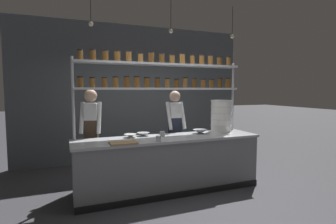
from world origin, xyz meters
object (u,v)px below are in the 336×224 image
(chef_left, at_px, (91,131))
(prep_bowl_center_front, at_px, (130,136))
(spice_shelf_unit, at_px, (162,78))
(cutting_board, at_px, (123,143))
(chef_center, at_px, (175,127))
(prep_bowl_center_back, at_px, (143,134))
(prep_bowl_near_left, at_px, (200,132))
(serving_cup_by_board, at_px, (159,139))
(serving_cup_front, at_px, (162,134))
(container_stack, at_px, (221,116))

(chef_left, distance_m, prep_bowl_center_front, 0.73)
(spice_shelf_unit, bearing_deg, cutting_board, -144.73)
(chef_center, xyz_separation_m, cutting_board, (-1.21, -0.90, -0.05))
(chef_left, height_order, prep_bowl_center_back, chef_left)
(chef_left, xyz_separation_m, prep_bowl_center_back, (0.83, -0.37, -0.05))
(cutting_board, bearing_deg, chef_center, 36.63)
(chef_left, bearing_deg, prep_bowl_near_left, 0.08)
(prep_bowl_center_back, height_order, serving_cup_by_board, serving_cup_by_board)
(chef_center, xyz_separation_m, prep_bowl_center_front, (-1.00, -0.44, -0.03))
(chef_center, distance_m, prep_bowl_center_front, 1.09)
(chef_center, relative_size, serving_cup_front, 18.33)
(cutting_board, relative_size, prep_bowl_center_back, 1.84)
(spice_shelf_unit, relative_size, container_stack, 5.07)
(container_stack, height_order, prep_bowl_near_left, container_stack)
(spice_shelf_unit, height_order, container_stack, spice_shelf_unit)
(container_stack, relative_size, cutting_board, 1.50)
(spice_shelf_unit, height_order, cutting_board, spice_shelf_unit)
(chef_left, distance_m, container_stack, 2.42)
(spice_shelf_unit, distance_m, prep_bowl_near_left, 1.20)
(serving_cup_front, distance_m, serving_cup_by_board, 0.44)
(chef_center, bearing_deg, serving_cup_front, -129.96)
(prep_bowl_near_left, bearing_deg, serving_cup_by_board, -155.53)
(cutting_board, height_order, prep_bowl_center_front, prep_bowl_center_front)
(serving_cup_front, bearing_deg, chef_center, 50.28)
(chef_left, distance_m, cutting_board, 0.97)
(chef_center, height_order, prep_bowl_center_front, chef_center)
(prep_bowl_near_left, bearing_deg, chef_center, 118.09)
(chef_left, bearing_deg, prep_bowl_center_back, -8.57)
(prep_bowl_near_left, relative_size, prep_bowl_center_back, 1.24)
(chef_center, xyz_separation_m, container_stack, (0.79, -0.42, 0.24))
(container_stack, distance_m, prep_bowl_center_back, 1.56)
(prep_bowl_near_left, height_order, prep_bowl_center_front, prep_bowl_near_left)
(chef_center, relative_size, prep_bowl_near_left, 6.31)
(chef_center, distance_m, prep_bowl_near_left, 0.59)
(spice_shelf_unit, xyz_separation_m, prep_bowl_near_left, (0.66, -0.21, -0.97))
(container_stack, xyz_separation_m, serving_cup_front, (-1.26, -0.15, -0.25))
(prep_bowl_center_front, relative_size, serving_cup_by_board, 2.35)
(cutting_board, bearing_deg, container_stack, 13.59)
(prep_bowl_center_back, relative_size, serving_cup_by_board, 2.42)
(container_stack, bearing_deg, prep_bowl_near_left, -168.00)
(spice_shelf_unit, bearing_deg, chef_center, 39.41)
(prep_bowl_center_back, distance_m, serving_cup_by_board, 0.59)
(chef_left, distance_m, serving_cup_by_board, 1.32)
(chef_left, height_order, serving_cup_by_board, chef_left)
(prep_bowl_center_back, bearing_deg, serving_cup_front, -34.62)
(chef_center, xyz_separation_m, prep_bowl_near_left, (0.28, -0.52, -0.02))
(container_stack, bearing_deg, prep_bowl_center_front, -179.17)
(serving_cup_front, bearing_deg, container_stack, 6.99)
(prep_bowl_near_left, distance_m, serving_cup_front, 0.76)
(spice_shelf_unit, relative_size, serving_cup_front, 32.85)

